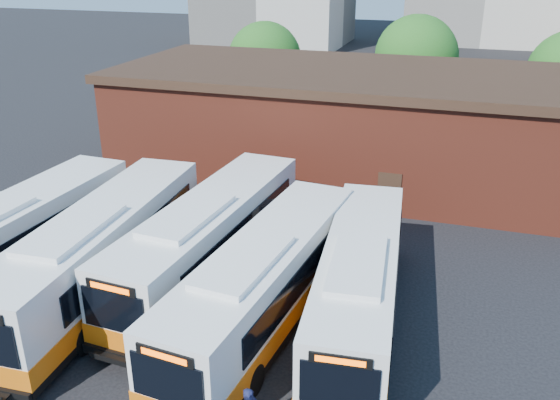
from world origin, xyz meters
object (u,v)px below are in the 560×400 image
(bus_farwest, at_px, (15,243))
(bus_midwest, at_px, (210,242))
(bus_mideast, at_px, (265,287))
(bus_east, at_px, (359,287))
(bus_west, at_px, (101,256))

(bus_farwest, bearing_deg, bus_midwest, 20.33)
(bus_midwest, bearing_deg, bus_farwest, -158.06)
(bus_midwest, height_order, bus_mideast, bus_midwest)
(bus_east, bearing_deg, bus_mideast, -166.23)
(bus_farwest, xyz_separation_m, bus_midwest, (7.70, 2.48, 0.04))
(bus_west, distance_m, bus_east, 10.16)
(bus_west, xyz_separation_m, bus_east, (10.10, 1.01, -0.14))
(bus_west, bearing_deg, bus_midwest, 32.03)
(bus_midwest, bearing_deg, bus_mideast, -34.07)
(bus_farwest, bearing_deg, bus_mideast, 1.83)
(bus_west, bearing_deg, bus_farwest, 177.07)
(bus_farwest, xyz_separation_m, bus_west, (4.14, -0.00, 0.07))
(bus_mideast, bearing_deg, bus_farwest, -175.06)
(bus_farwest, distance_m, bus_west, 4.15)
(bus_mideast, bearing_deg, bus_midwest, 147.43)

